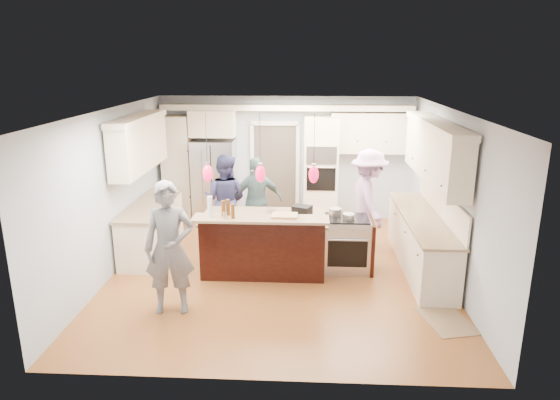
# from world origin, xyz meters

# --- Properties ---
(ground_plane) EXTENTS (6.00, 6.00, 0.00)m
(ground_plane) POSITION_xyz_m (0.00, 0.00, 0.00)
(ground_plane) COLOR #A75B2D
(ground_plane) RESTS_ON ground
(room_shell) EXTENTS (5.54, 6.04, 2.72)m
(room_shell) POSITION_xyz_m (0.00, 0.00, 1.82)
(room_shell) COLOR #B2BCC6
(room_shell) RESTS_ON ground
(refrigerator) EXTENTS (0.90, 0.70, 1.80)m
(refrigerator) POSITION_xyz_m (-1.55, 2.64, 0.90)
(refrigerator) COLOR #B7B7BC
(refrigerator) RESTS_ON ground
(oven_column) EXTENTS (0.72, 0.69, 2.30)m
(oven_column) POSITION_xyz_m (0.75, 2.67, 1.15)
(oven_column) COLOR beige
(oven_column) RESTS_ON ground
(back_upper_cabinets) EXTENTS (5.30, 0.61, 2.54)m
(back_upper_cabinets) POSITION_xyz_m (-0.75, 2.76, 1.67)
(back_upper_cabinets) COLOR beige
(back_upper_cabinets) RESTS_ON ground
(right_counter_run) EXTENTS (0.64, 3.10, 2.51)m
(right_counter_run) POSITION_xyz_m (2.44, 0.30, 1.06)
(right_counter_run) COLOR beige
(right_counter_run) RESTS_ON ground
(left_cabinets) EXTENTS (0.64, 2.30, 2.51)m
(left_cabinets) POSITION_xyz_m (-2.44, 0.80, 1.06)
(left_cabinets) COLOR beige
(left_cabinets) RESTS_ON ground
(kitchen_island) EXTENTS (2.10, 1.46, 1.12)m
(kitchen_island) POSITION_xyz_m (-0.25, 0.07, 0.49)
(kitchen_island) COLOR black
(kitchen_island) RESTS_ON ground
(island_range) EXTENTS (0.82, 0.71, 0.92)m
(island_range) POSITION_xyz_m (1.16, 0.15, 0.46)
(island_range) COLOR #B7B7BC
(island_range) RESTS_ON ground
(pendant_lights) EXTENTS (1.75, 0.15, 1.03)m
(pendant_lights) POSITION_xyz_m (-0.25, -0.51, 1.80)
(pendant_lights) COLOR black
(pendant_lights) RESTS_ON ground
(person_bar_end) EXTENTS (0.75, 0.55, 1.89)m
(person_bar_end) POSITION_xyz_m (-1.43, -1.45, 0.95)
(person_bar_end) COLOR slate
(person_bar_end) RESTS_ON ground
(person_far_left) EXTENTS (0.98, 0.84, 1.75)m
(person_far_left) POSITION_xyz_m (-1.10, 1.26, 0.88)
(person_far_left) COLOR navy
(person_far_left) RESTS_ON ground
(person_far_right) EXTENTS (1.05, 0.65, 1.68)m
(person_far_right) POSITION_xyz_m (-0.50, 1.38, 0.84)
(person_far_right) COLOR #4A6767
(person_far_right) RESTS_ON ground
(person_range_side) EXTENTS (0.90, 1.32, 1.89)m
(person_range_side) POSITION_xyz_m (1.60, 1.16, 0.95)
(person_range_side) COLOR #B990C2
(person_range_side) RESTS_ON ground
(floor_rug) EXTENTS (0.75, 0.94, 0.01)m
(floor_rug) POSITION_xyz_m (2.40, -1.56, 0.01)
(floor_rug) COLOR #8B6B4C
(floor_rug) RESTS_ON ground
(water_bottle) EXTENTS (0.08, 0.08, 0.34)m
(water_bottle) POSITION_xyz_m (-1.02, -0.58, 1.29)
(water_bottle) COLOR silver
(water_bottle) RESTS_ON kitchen_island
(beer_bottle_a) EXTENTS (0.07, 0.07, 0.25)m
(beer_bottle_a) POSITION_xyz_m (-0.83, -0.51, 1.25)
(beer_bottle_a) COLOR #4F2D0E
(beer_bottle_a) RESTS_ON kitchen_island
(beer_bottle_b) EXTENTS (0.07, 0.07, 0.23)m
(beer_bottle_b) POSITION_xyz_m (-0.67, -0.62, 1.23)
(beer_bottle_b) COLOR #4F2D0E
(beer_bottle_b) RESTS_ON kitchen_island
(beer_bottle_c) EXTENTS (0.06, 0.06, 0.25)m
(beer_bottle_c) POSITION_xyz_m (-0.77, -0.44, 1.25)
(beer_bottle_c) COLOR #4F2D0E
(beer_bottle_c) RESTS_ON kitchen_island
(drink_can) EXTENTS (0.07, 0.07, 0.12)m
(drink_can) POSITION_xyz_m (-0.78, -0.64, 1.18)
(drink_can) COLOR #B7B7BC
(drink_can) RESTS_ON kitchen_island
(cutting_board) EXTENTS (0.40, 0.29, 0.03)m
(cutting_board) POSITION_xyz_m (0.11, -0.47, 1.14)
(cutting_board) COLOR tan
(cutting_board) RESTS_ON kitchen_island
(pot_large) EXTENTS (0.21, 0.21, 0.12)m
(pot_large) POSITION_xyz_m (0.93, 0.26, 0.98)
(pot_large) COLOR #B7B7BC
(pot_large) RESTS_ON island_range
(pot_small) EXTENTS (0.20, 0.20, 0.10)m
(pot_small) POSITION_xyz_m (1.15, 0.05, 0.97)
(pot_small) COLOR #B7B7BC
(pot_small) RESTS_ON island_range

